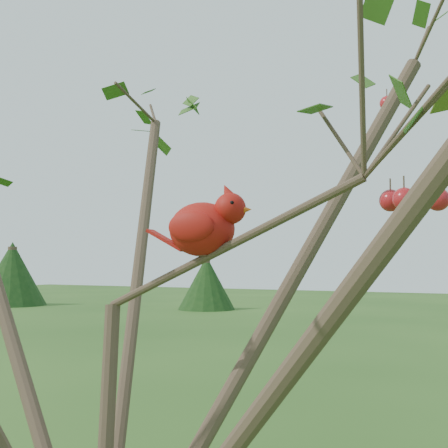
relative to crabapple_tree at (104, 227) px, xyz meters
The scene contains 3 objects.
crabapple_tree is the anchor object (origin of this frame).
cardinal 0.21m from the crabapple_tree, 29.92° to the left, with size 0.24×0.13×0.17m.
distant_trees 23.34m from the crabapple_tree, 96.17° to the left, with size 43.51×13.41×3.28m.
Camera 1 is at (0.79, -0.94, 2.05)m, focal length 45.00 mm.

